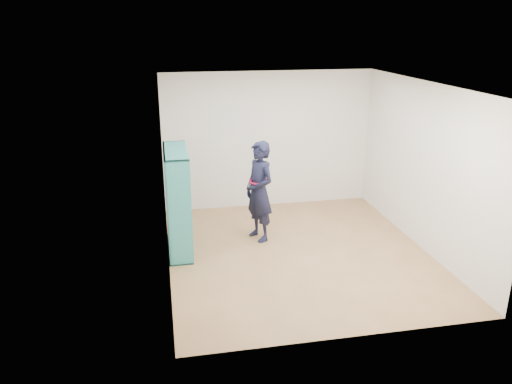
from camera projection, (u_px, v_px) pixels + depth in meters
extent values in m
plane|color=#976E44|center=(298.00, 253.00, 7.84)|extent=(4.50, 4.50, 0.00)
plane|color=white|center=(303.00, 85.00, 7.00)|extent=(4.50, 4.50, 0.00)
cube|color=white|center=(164.00, 182.00, 7.06)|extent=(0.02, 4.50, 2.60)
cube|color=white|center=(424.00, 167.00, 7.78)|extent=(0.02, 4.50, 2.60)
cube|color=white|center=(268.00, 140.00, 9.51)|extent=(4.00, 0.02, 2.60)
cube|color=white|center=(358.00, 234.00, 5.33)|extent=(4.00, 0.02, 2.60)
cube|color=teal|center=(180.00, 215.00, 7.18)|extent=(0.36, 0.03, 1.62)
cube|color=teal|center=(176.00, 189.00, 8.29)|extent=(0.36, 0.03, 1.62)
cube|color=teal|center=(180.00, 248.00, 7.99)|extent=(0.36, 1.22, 0.03)
cube|color=teal|center=(175.00, 151.00, 7.48)|extent=(0.36, 1.22, 0.03)
cube|color=teal|center=(167.00, 201.00, 7.71)|extent=(0.03, 1.22, 1.62)
cube|color=teal|center=(178.00, 205.00, 7.55)|extent=(0.33, 0.03, 1.57)
cube|color=teal|center=(177.00, 197.00, 7.92)|extent=(0.33, 0.03, 1.57)
cube|color=teal|center=(179.00, 224.00, 7.86)|extent=(0.33, 1.17, 0.03)
cube|color=teal|center=(178.00, 201.00, 7.74)|extent=(0.33, 1.17, 0.03)
cube|color=teal|center=(176.00, 177.00, 7.61)|extent=(0.33, 1.17, 0.03)
cube|color=beige|center=(183.00, 254.00, 7.61)|extent=(0.22, 0.14, 0.09)
cube|color=black|center=(182.00, 227.00, 7.41)|extent=(0.18, 0.16, 0.24)
cube|color=maroon|center=(181.00, 201.00, 7.28)|extent=(0.18, 0.16, 0.28)
cube|color=silver|center=(179.00, 181.00, 7.23)|extent=(0.22, 0.14, 0.09)
cube|color=navy|center=(182.00, 239.00, 7.89)|extent=(0.18, 0.16, 0.30)
cube|color=brown|center=(181.00, 217.00, 7.76)|extent=(0.18, 0.16, 0.28)
cube|color=#BFB28C|center=(179.00, 197.00, 7.72)|extent=(0.22, 0.14, 0.09)
cube|color=#26594C|center=(178.00, 170.00, 7.52)|extent=(0.18, 0.16, 0.22)
cube|color=beige|center=(181.00, 232.00, 8.26)|extent=(0.18, 0.16, 0.22)
cube|color=black|center=(179.00, 212.00, 8.20)|extent=(0.22, 0.14, 0.09)
cube|color=maroon|center=(178.00, 187.00, 8.01)|extent=(0.18, 0.16, 0.22)
cube|color=silver|center=(177.00, 163.00, 7.88)|extent=(0.18, 0.16, 0.23)
imported|color=black|center=(259.00, 191.00, 8.10)|extent=(0.61, 0.71, 1.66)
torus|color=maroon|center=(259.00, 181.00, 8.05)|extent=(0.45, 0.45, 0.04)
cube|color=silver|center=(249.00, 185.00, 8.05)|extent=(0.05, 0.08, 0.12)
cube|color=black|center=(249.00, 185.00, 8.05)|extent=(0.05, 0.08, 0.12)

